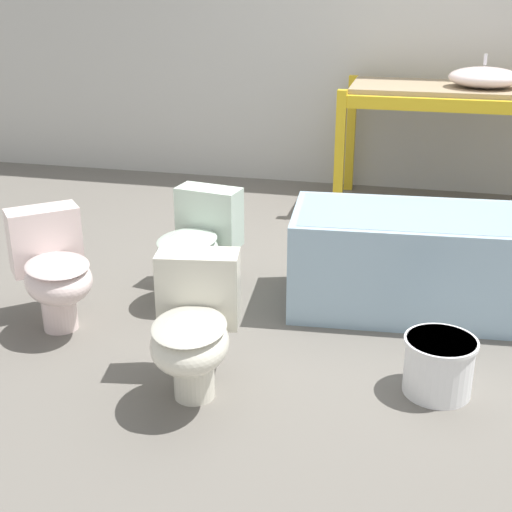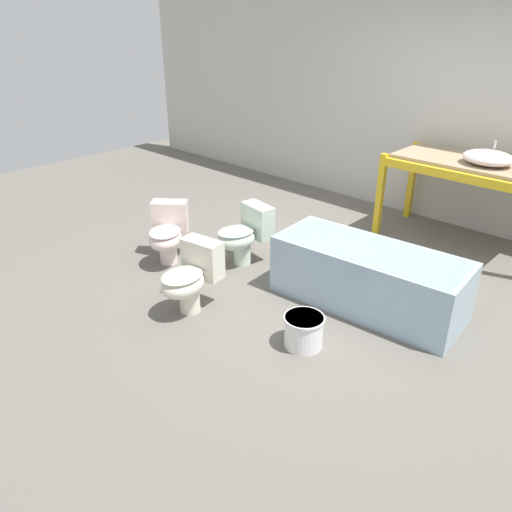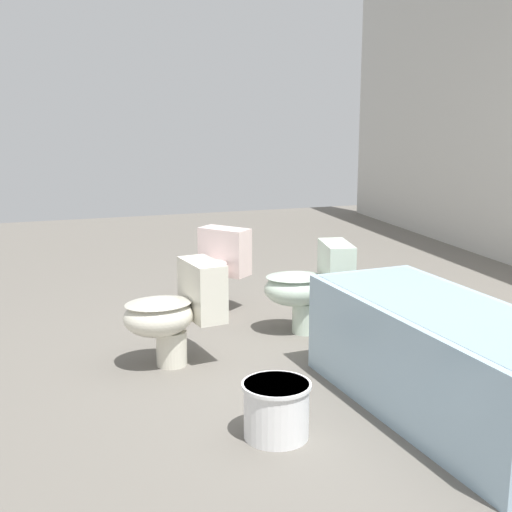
# 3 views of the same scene
# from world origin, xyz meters

# --- Properties ---
(ground_plane) EXTENTS (12.00, 12.00, 0.00)m
(ground_plane) POSITION_xyz_m (0.00, 0.00, 0.00)
(ground_plane) COLOR #666059
(warehouse_wall_rear) EXTENTS (10.80, 0.08, 3.20)m
(warehouse_wall_rear) POSITION_xyz_m (0.00, 2.20, 1.60)
(warehouse_wall_rear) COLOR beige
(warehouse_wall_rear) RESTS_ON ground_plane
(shelving_rack) EXTENTS (1.78, 0.83, 0.96)m
(shelving_rack) POSITION_xyz_m (0.55, 1.64, 0.81)
(shelving_rack) COLOR gold
(shelving_rack) RESTS_ON ground_plane
(sink_basin) EXTENTS (0.51, 0.44, 0.23)m
(sink_basin) POSITION_xyz_m (0.68, 1.60, 1.03)
(sink_basin) COLOR silver
(sink_basin) RESTS_ON shelving_rack
(bathtub_main) EXTENTS (1.72, 0.79, 0.55)m
(bathtub_main) POSITION_xyz_m (0.46, -0.20, 0.32)
(bathtub_main) COLOR #99B7CC
(bathtub_main) RESTS_ON ground_plane
(toilet_near) EXTENTS (0.63, 0.66, 0.61)m
(toilet_near) POSITION_xyz_m (-1.51, -0.88, 0.33)
(toilet_near) COLOR silver
(toilet_near) RESTS_ON ground_plane
(toilet_far) EXTENTS (0.43, 0.62, 0.61)m
(toilet_far) POSITION_xyz_m (-0.61, -1.32, 0.33)
(toilet_far) COLOR silver
(toilet_far) RESTS_ON ground_plane
(toilet_extra) EXTENTS (0.44, 0.62, 0.61)m
(toilet_extra) POSITION_xyz_m (-0.91, -0.36, 0.33)
(toilet_extra) COLOR silver
(toilet_extra) RESTS_ON ground_plane
(bucket_white) EXTENTS (0.32, 0.32, 0.26)m
(bucket_white) POSITION_xyz_m (0.44, -1.07, 0.14)
(bucket_white) COLOR white
(bucket_white) RESTS_ON ground_plane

